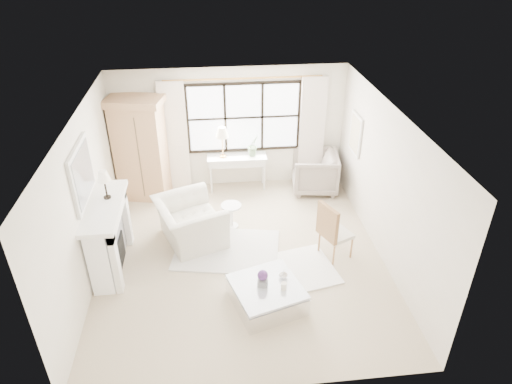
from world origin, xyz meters
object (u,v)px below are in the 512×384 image
at_px(armoire, 141,149).
at_px(coffee_table, 267,295).
at_px(club_armchair, 190,222).
at_px(console_table, 237,172).

xyz_separation_m(armoire, coffee_table, (2.20, -3.62, -0.96)).
height_order(club_armchair, coffee_table, club_armchair).
distance_m(armoire, coffee_table, 4.34).
bearing_deg(armoire, coffee_table, -46.56).
relative_size(club_armchair, coffee_table, 1.01).
distance_m(club_armchair, coffee_table, 2.20).
height_order(console_table, club_armchair, club_armchair).
relative_size(console_table, club_armchair, 1.03).
relative_size(armoire, coffee_table, 1.79).
distance_m(console_table, club_armchair, 2.15).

